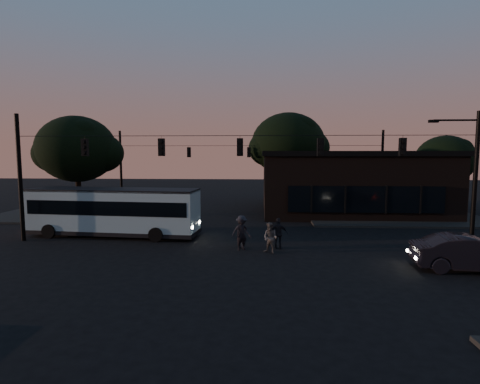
# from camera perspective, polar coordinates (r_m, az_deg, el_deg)

# --- Properties ---
(ground) EXTENTS (120.00, 120.00, 0.00)m
(ground) POSITION_cam_1_polar(r_m,az_deg,el_deg) (18.05, -0.71, -10.82)
(ground) COLOR black
(ground) RESTS_ON ground
(sidewalk_far_right) EXTENTS (14.00, 10.00, 0.15)m
(sidewalk_far_right) POSITION_cam_1_polar(r_m,az_deg,el_deg) (33.46, 22.04, -3.38)
(sidewalk_far_right) COLOR black
(sidewalk_far_right) RESTS_ON ground
(sidewalk_far_left) EXTENTS (14.00, 10.00, 0.15)m
(sidewalk_far_left) POSITION_cam_1_polar(r_m,az_deg,el_deg) (35.11, -22.51, -2.98)
(sidewalk_far_left) COLOR black
(sidewalk_far_left) RESTS_ON ground
(building) EXTENTS (15.40, 10.41, 5.40)m
(building) POSITION_cam_1_polar(r_m,az_deg,el_deg) (34.23, 16.38, 1.45)
(building) COLOR black
(building) RESTS_ON ground
(tree_behind) EXTENTS (7.60, 7.60, 9.43)m
(tree_behind) POSITION_cam_1_polar(r_m,az_deg,el_deg) (39.37, 7.34, 7.24)
(tree_behind) COLOR black
(tree_behind) RESTS_ON ground
(tree_right) EXTENTS (5.20, 5.20, 6.86)m
(tree_right) POSITION_cam_1_polar(r_m,az_deg,el_deg) (39.07, 28.76, 4.31)
(tree_right) COLOR black
(tree_right) RESTS_ON ground
(tree_left) EXTENTS (6.40, 6.40, 8.30)m
(tree_left) POSITION_cam_1_polar(r_m,az_deg,el_deg) (33.85, -23.61, 6.00)
(tree_left) COLOR black
(tree_left) RESTS_ON ground
(signal_rig_near) EXTENTS (26.24, 0.30, 7.50)m
(signal_rig_near) POSITION_cam_1_polar(r_m,az_deg,el_deg) (21.30, 0.00, 3.88)
(signal_rig_near) COLOR black
(signal_rig_near) RESTS_ON ground
(signal_rig_far) EXTENTS (26.24, 0.30, 7.50)m
(signal_rig_far) POSITION_cam_1_polar(r_m,az_deg,el_deg) (37.29, 1.36, 4.32)
(signal_rig_far) COLOR black
(signal_rig_far) RESTS_ON ground
(bus) EXTENTS (10.85, 3.40, 3.00)m
(bus) POSITION_cam_1_polar(r_m,az_deg,el_deg) (24.84, -18.65, -2.55)
(bus) COLOR #97B8C0
(bus) RESTS_ON ground
(car) EXTENTS (4.98, 2.20, 1.59)m
(car) POSITION_cam_1_polar(r_m,az_deg,el_deg) (19.59, 31.69, -7.96)
(car) COLOR black
(car) RESTS_ON ground
(pedestrian_a) EXTENTS (0.74, 0.64, 1.71)m
(pedestrian_a) POSITION_cam_1_polar(r_m,az_deg,el_deg) (20.27, 0.27, -6.47)
(pedestrian_a) COLOR black
(pedestrian_a) RESTS_ON ground
(pedestrian_b) EXTENTS (0.99, 0.93, 1.62)m
(pedestrian_b) POSITION_cam_1_polar(r_m,az_deg,el_deg) (19.69, 4.64, -6.99)
(pedestrian_b) COLOR #514D4A
(pedestrian_b) RESTS_ON ground
(pedestrian_c) EXTENTS (1.02, 0.46, 1.71)m
(pedestrian_c) POSITION_cam_1_polar(r_m,az_deg,el_deg) (20.60, 5.88, -6.30)
(pedestrian_c) COLOR black
(pedestrian_c) RESTS_ON ground
(pedestrian_d) EXTENTS (1.32, 1.03, 1.80)m
(pedestrian_d) POSITION_cam_1_polar(r_m,az_deg,el_deg) (20.71, 0.24, -6.07)
(pedestrian_d) COLOR black
(pedestrian_d) RESTS_ON ground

